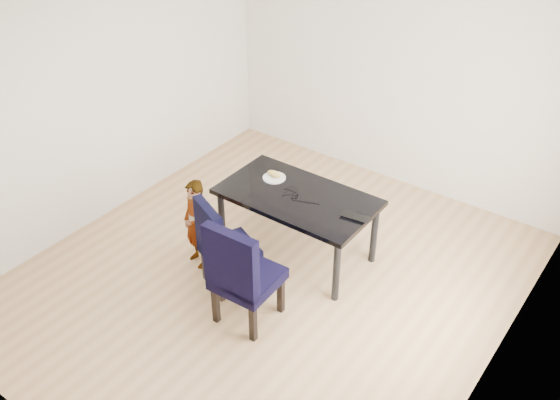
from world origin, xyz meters
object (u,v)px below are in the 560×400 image
Objects in this scene: plate at (274,178)px; child at (196,224)px; dining_table at (297,225)px; laptop at (357,215)px; chair_left at (229,243)px; chair_right at (248,270)px.

child is at bearing -112.69° from plate.
dining_table is 5.46× the size of laptop.
child is at bearing -161.77° from chair_left.
chair_right is 1.21m from laptop.
plate is at bearing 162.49° from dining_table.
chair_right reaches higher than laptop.
dining_table is 1.05m from child.
chair_right reaches higher than chair_left.
plate is 1.07m from laptop.
plate is (-0.38, 0.12, 0.38)m from dining_table.
chair_left reaches higher than dining_table.
plate is at bearing 121.30° from chair_left.
chair_left is 0.88× the size of chair_right.
plate is (-0.57, 1.17, 0.19)m from chair_right.
child reaches higher than plate.
plate is 0.83× the size of laptop.
chair_left is at bearing 34.23° from laptop.
chair_right is at bearing -80.07° from dining_table.
chair_right is 1.13× the size of child.
chair_right is (0.45, -0.27, 0.07)m from chair_left.
dining_table is 0.55m from plate.
chair_right is 4.59× the size of plate.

